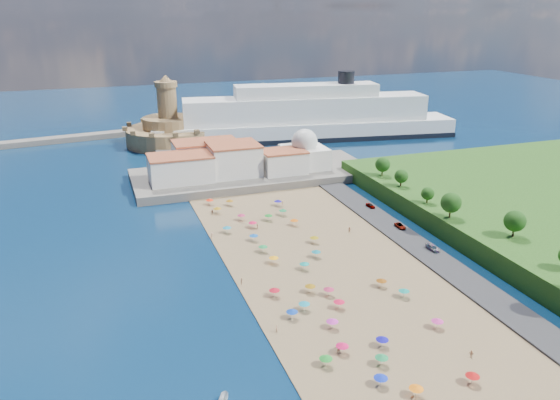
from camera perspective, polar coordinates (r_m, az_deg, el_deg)
name	(u,v)px	position (r m, az deg, el deg)	size (l,w,h in m)	color
ground	(297,262)	(141.10, 1.83, -6.47)	(700.00, 700.00, 0.00)	#071938
terrace	(253,174)	(208.12, -2.80, 2.69)	(90.00, 36.00, 3.00)	#59544C
jetty	(180,157)	(236.58, -10.38, 4.40)	(18.00, 70.00, 2.40)	#59544C
waterfront_buildings	(219,161)	(203.81, -6.41, 4.09)	(57.00, 29.00, 11.00)	silver
domed_building	(304,152)	(210.58, 2.56, 5.01)	(16.00, 16.00, 15.00)	silver
fortress	(169,130)	(264.19, -11.53, 7.14)	(40.00, 40.00, 32.40)	#9D7D4E
cruise_ship	(306,119)	(269.92, 2.75, 8.41)	(150.46, 43.69, 32.52)	black
beach_parasols	(308,274)	(130.60, 2.95, -7.71)	(31.97, 117.40, 2.20)	gray
beachgoers	(291,263)	(137.84, 1.11, -6.62)	(39.89, 97.62, 1.83)	tan
parked_cars	(403,228)	(162.38, 12.73, -2.84)	(2.21, 38.96, 1.32)	gray
hillside_trees	(485,219)	(150.91, 20.67, -1.84)	(15.80, 107.54, 7.63)	#382314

